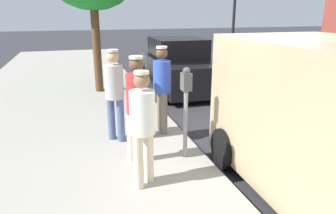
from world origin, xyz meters
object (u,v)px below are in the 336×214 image
(pedestrian_in_white, at_px, (143,123))
(parked_sedan_behind, at_px, (179,66))
(pedestrian_in_blue, at_px, (162,84))
(pedestrian_in_red, at_px, (137,103))
(parking_meter_near, at_px, (186,98))
(pedestrian_in_gray, at_px, (114,90))

(pedestrian_in_white, relative_size, parked_sedan_behind, 0.37)
(pedestrian_in_blue, xyz_separation_m, pedestrian_in_red, (0.72, 1.11, -0.00))
(parking_meter_near, height_order, pedestrian_in_blue, pedestrian_in_blue)
(pedestrian_in_gray, distance_m, pedestrian_in_red, 0.99)
(pedestrian_in_white, height_order, pedestrian_in_red, pedestrian_in_red)
(pedestrian_in_gray, height_order, pedestrian_in_red, pedestrian_in_red)
(pedestrian_in_white, bearing_deg, pedestrian_in_gray, -85.13)
(pedestrian_in_white, relative_size, pedestrian_in_red, 0.95)
(parked_sedan_behind, bearing_deg, pedestrian_in_red, 64.47)
(parked_sedan_behind, bearing_deg, parking_meter_near, 72.16)
(pedestrian_in_gray, bearing_deg, parked_sedan_behind, -122.70)
(pedestrian_in_white, bearing_deg, pedestrian_in_blue, -113.44)
(pedestrian_in_red, bearing_deg, pedestrian_in_white, 83.71)
(pedestrian_in_blue, bearing_deg, parking_meter_near, 92.93)
(pedestrian_in_gray, xyz_separation_m, pedestrian_in_blue, (-0.94, -0.15, 0.01))
(parking_meter_near, distance_m, parked_sedan_behind, 5.48)
(pedestrian_in_white, bearing_deg, parked_sedan_behind, -113.36)
(pedestrian_in_white, relative_size, pedestrian_in_blue, 0.95)
(pedestrian_in_red, height_order, parked_sedan_behind, pedestrian_in_red)
(parking_meter_near, xyz_separation_m, pedestrian_in_gray, (1.00, -1.04, -0.05))
(pedestrian_in_red, bearing_deg, parked_sedan_behind, -115.53)
(pedestrian_in_red, relative_size, parked_sedan_behind, 0.39)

